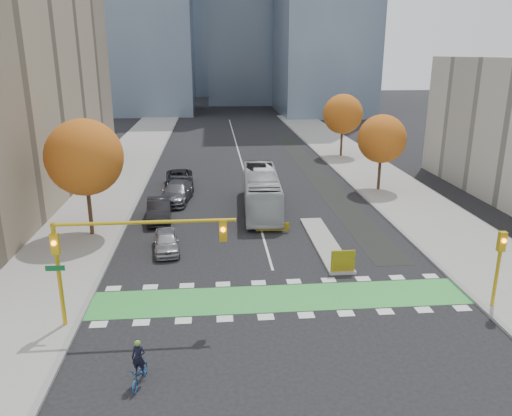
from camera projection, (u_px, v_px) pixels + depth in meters
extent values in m
plane|color=black|center=(285.00, 312.00, 24.84)|extent=(300.00, 300.00, 0.00)
cube|color=gray|center=(96.00, 203.00, 42.71)|extent=(7.00, 120.00, 0.15)
cube|color=gray|center=(401.00, 195.00, 44.97)|extent=(7.00, 120.00, 0.15)
cube|color=gray|center=(137.00, 202.00, 43.00)|extent=(0.30, 120.00, 0.16)
cube|color=gray|center=(363.00, 196.00, 44.68)|extent=(0.30, 120.00, 0.16)
cube|color=green|center=(281.00, 298.00, 26.27)|extent=(20.00, 3.00, 0.01)
cube|color=silver|center=(240.00, 155.00, 62.88)|extent=(0.15, 70.00, 0.01)
cube|color=black|center=(314.00, 172.00, 54.00)|extent=(2.50, 50.00, 0.01)
cube|color=gray|center=(324.00, 243.00, 33.71)|extent=(1.60, 10.00, 0.16)
cube|color=yellow|center=(343.00, 261.00, 28.93)|extent=(1.40, 0.12, 1.30)
cylinder|color=#332114|center=(89.00, 200.00, 34.47)|extent=(0.28, 0.28, 5.25)
sphere|color=#935A12|center=(84.00, 157.00, 33.57)|extent=(5.20, 5.20, 5.20)
cylinder|color=#332114|center=(380.00, 167.00, 46.09)|extent=(0.28, 0.28, 4.55)
sphere|color=#935A12|center=(382.00, 139.00, 45.32)|extent=(4.40, 4.40, 4.40)
cylinder|color=#332114|center=(342.00, 137.00, 61.30)|extent=(0.28, 0.28, 4.90)
sphere|color=#935A12|center=(343.00, 114.00, 60.47)|extent=(4.80, 4.80, 4.80)
cylinder|color=#BF9914|center=(59.00, 277.00, 22.71)|extent=(0.20, 0.20, 5.20)
cylinder|color=#BF9914|center=(145.00, 222.00, 22.30)|extent=(8.20, 0.16, 0.16)
cube|color=#BF9914|center=(55.00, 244.00, 22.24)|extent=(0.35, 0.28, 1.00)
sphere|color=orange|center=(54.00, 243.00, 22.03)|extent=(0.22, 0.22, 0.22)
cube|color=#BF9914|center=(223.00, 231.00, 22.75)|extent=(0.35, 0.28, 1.00)
sphere|color=orange|center=(223.00, 230.00, 22.54)|extent=(0.22, 0.22, 0.22)
cube|color=#0C5926|center=(55.00, 268.00, 22.15)|extent=(0.85, 0.04, 0.25)
cylinder|color=#BF9914|center=(497.00, 272.00, 24.65)|extent=(0.18, 0.18, 4.00)
cube|color=#BF9914|center=(502.00, 242.00, 24.18)|extent=(0.35, 0.28, 1.00)
sphere|color=orange|center=(504.00, 241.00, 23.98)|extent=(0.22, 0.22, 0.22)
imported|color=#1E4A89|center=(140.00, 374.00, 19.34)|extent=(0.90, 1.76, 0.88)
imported|color=black|center=(139.00, 357.00, 19.12)|extent=(0.60, 0.46, 1.49)
sphere|color=#597F2D|center=(137.00, 343.00, 18.93)|extent=(0.25, 0.25, 0.25)
imported|color=silver|center=(261.00, 191.00, 40.57)|extent=(3.26, 11.63, 3.21)
imported|color=#9D9CA2|center=(166.00, 241.00, 32.28)|extent=(2.07, 4.16, 1.36)
imported|color=black|center=(159.00, 210.00, 38.23)|extent=(2.13, 5.13, 1.65)
imported|color=#505055|center=(176.00, 192.00, 43.07)|extent=(3.09, 6.04, 1.68)
imported|color=black|center=(179.00, 179.00, 47.84)|extent=(2.89, 5.72, 1.55)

